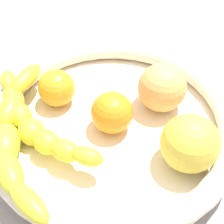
# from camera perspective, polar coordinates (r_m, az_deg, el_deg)

# --- Properties ---
(kitchen_counter) EXTENTS (1.20, 1.20, 0.03)m
(kitchen_counter) POSITION_cam_1_polar(r_m,az_deg,el_deg) (0.51, 0.00, -5.14)
(kitchen_counter) COLOR gray
(kitchen_counter) RESTS_ON ground
(fruit_bowl) EXTENTS (0.35, 0.35, 0.05)m
(fruit_bowl) POSITION_cam_1_polar(r_m,az_deg,el_deg) (0.48, 0.00, -2.09)
(fruit_bowl) COLOR silver
(fruit_bowl) RESTS_ON kitchen_counter
(banana_draped_left) EXTENTS (0.06, 0.23, 0.05)m
(banana_draped_left) POSITION_cam_1_polar(r_m,az_deg,el_deg) (0.46, -12.59, -2.14)
(banana_draped_left) COLOR yellow
(banana_draped_left) RESTS_ON fruit_bowl
(banana_draped_right) EXTENTS (0.16, 0.23, 0.05)m
(banana_draped_right) POSITION_cam_1_polar(r_m,az_deg,el_deg) (0.45, -16.10, -4.10)
(banana_draped_right) COLOR yellow
(banana_draped_right) RESTS_ON fruit_bowl
(orange_front) EXTENTS (0.06, 0.06, 0.06)m
(orange_front) POSITION_cam_1_polar(r_m,az_deg,el_deg) (0.46, 0.04, -0.44)
(orange_front) COLOR orange
(orange_front) RESTS_ON fruit_bowl
(orange_mid_left) EXTENTS (0.05, 0.05, 0.05)m
(orange_mid_left) POSITION_cam_1_polar(r_m,az_deg,el_deg) (0.51, -9.19, 3.95)
(orange_mid_left) COLOR orange
(orange_mid_left) RESTS_ON fruit_bowl
(apple_yellow) EXTENTS (0.07, 0.07, 0.07)m
(apple_yellow) POSITION_cam_1_polar(r_m,az_deg,el_deg) (0.43, 12.82, -5.11)
(apple_yellow) COLOR gold
(apple_yellow) RESTS_ON fruit_bowl
(peach_blush) EXTENTS (0.07, 0.07, 0.07)m
(peach_blush) POSITION_cam_1_polar(r_m,az_deg,el_deg) (0.49, 8.32, 4.04)
(peach_blush) COLOR #EBA55A
(peach_blush) RESTS_ON fruit_bowl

